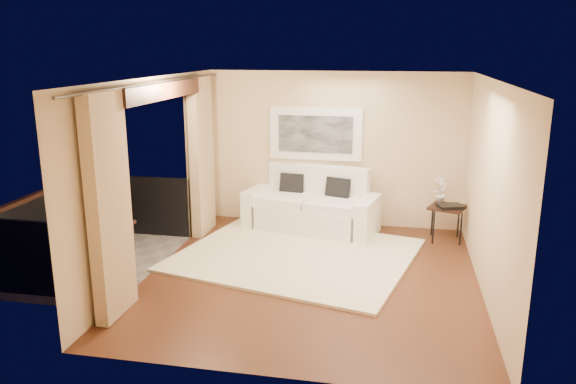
% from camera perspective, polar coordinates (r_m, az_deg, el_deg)
% --- Properties ---
extents(floor, '(5.00, 5.00, 0.00)m').
position_cam_1_polar(floor, '(7.90, 2.43, -8.56)').
color(floor, '#552D19').
rests_on(floor, ground).
extents(room_shell, '(5.00, 6.40, 5.00)m').
position_cam_1_polar(room_shell, '(7.89, -13.08, 9.98)').
color(room_shell, white).
rests_on(room_shell, ground).
extents(balcony, '(1.81, 2.60, 1.17)m').
position_cam_1_polar(balcony, '(8.91, -19.16, -5.43)').
color(balcony, '#605B56').
rests_on(balcony, ground).
extents(curtains, '(0.16, 4.80, 2.64)m').
position_cam_1_polar(curtains, '(8.06, -12.47, 1.57)').
color(curtains, tan).
rests_on(curtains, ground).
extents(artwork, '(1.62, 0.07, 0.92)m').
position_cam_1_polar(artwork, '(9.86, 2.82, 5.91)').
color(artwork, white).
rests_on(artwork, room_shell).
extents(rug, '(3.92, 3.60, 0.04)m').
position_cam_1_polar(rug, '(8.61, 0.83, -6.37)').
color(rug, '#FFF3CD').
rests_on(rug, floor).
extents(sofa, '(2.40, 1.41, 1.08)m').
position_cam_1_polar(sofa, '(9.77, 2.51, -1.60)').
color(sofa, white).
rests_on(sofa, floor).
extents(side_table, '(0.68, 0.68, 0.58)m').
position_cam_1_polar(side_table, '(9.51, 15.87, -1.73)').
color(side_table, black).
rests_on(side_table, floor).
extents(tray, '(0.45, 0.38, 0.05)m').
position_cam_1_polar(tray, '(9.41, 16.14, -1.40)').
color(tray, black).
rests_on(tray, side_table).
extents(orchid, '(0.30, 0.31, 0.49)m').
position_cam_1_polar(orchid, '(9.59, 15.25, 0.32)').
color(orchid, white).
rests_on(orchid, side_table).
extents(bistro_table, '(0.69, 0.69, 0.76)m').
position_cam_1_polar(bistro_table, '(9.40, -19.85, -1.23)').
color(bistro_table, black).
rests_on(bistro_table, balcony).
extents(balcony_chair_far, '(0.49, 0.50, 1.02)m').
position_cam_1_polar(balcony_chair_far, '(8.85, -17.55, -2.57)').
color(balcony_chair_far, black).
rests_on(balcony_chair_far, balcony).
extents(balcony_chair_near, '(0.48, 0.48, 1.07)m').
position_cam_1_polar(balcony_chair_near, '(8.31, -17.28, -3.45)').
color(balcony_chair_near, black).
rests_on(balcony_chair_near, balcony).
extents(ice_bucket, '(0.18, 0.18, 0.20)m').
position_cam_1_polar(ice_bucket, '(9.50, -20.22, 0.03)').
color(ice_bucket, silver).
rests_on(ice_bucket, bistro_table).
extents(candle, '(0.06, 0.06, 0.07)m').
position_cam_1_polar(candle, '(9.47, -19.47, -0.35)').
color(candle, red).
rests_on(candle, bistro_table).
extents(vase, '(0.04, 0.04, 0.18)m').
position_cam_1_polar(vase, '(9.23, -20.88, -0.50)').
color(vase, silver).
rests_on(vase, bistro_table).
extents(glass_a, '(0.06, 0.06, 0.12)m').
position_cam_1_polar(glass_a, '(9.25, -19.35, -0.52)').
color(glass_a, silver).
rests_on(glass_a, bistro_table).
extents(glass_b, '(0.06, 0.06, 0.12)m').
position_cam_1_polar(glass_b, '(9.28, -19.24, -0.47)').
color(glass_b, white).
rests_on(glass_b, bistro_table).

